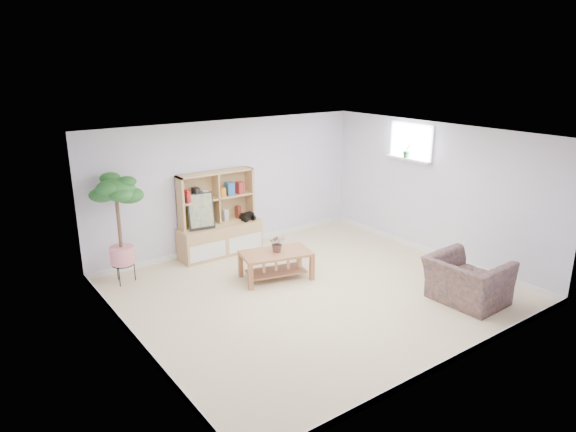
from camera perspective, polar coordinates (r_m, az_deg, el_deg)
floor at (r=8.01m, az=2.82°, el=-8.37°), size 5.50×5.00×0.01m
ceiling at (r=7.31m, az=3.09°, el=8.90°), size 5.50×5.00×0.01m
walls at (r=7.57m, az=2.95°, el=-0.13°), size 5.51×5.01×2.40m
baseboard at (r=7.98m, az=2.83°, el=-8.04°), size 5.50×5.00×0.10m
window at (r=9.68m, az=13.58°, el=8.06°), size 0.10×0.98×0.68m
window_sill at (r=9.69m, az=13.22°, el=6.17°), size 0.14×1.00×0.04m
storage_unit at (r=9.29m, az=-7.64°, el=0.19°), size 1.53×0.52×1.53m
poster at (r=9.04m, az=-9.66°, el=0.50°), size 0.48×0.18×0.65m
toy_truck at (r=9.50m, az=-4.53°, el=-0.03°), size 0.32×0.23×0.16m
coffee_table at (r=8.36m, az=-1.34°, el=-5.50°), size 1.23×0.86×0.45m
table_plant at (r=8.25m, az=-1.17°, el=-3.03°), size 0.34×0.33×0.29m
floor_tree at (r=8.41m, az=-18.21°, el=-1.47°), size 0.78×0.78×1.77m
armchair at (r=7.96m, az=19.30°, el=-6.47°), size 0.94×1.07×0.77m
sill_plant at (r=9.70m, az=13.03°, el=7.10°), size 0.16×0.14×0.26m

